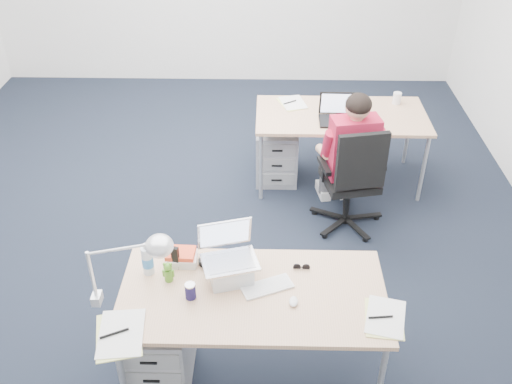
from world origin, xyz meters
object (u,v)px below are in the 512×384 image
at_px(sunglasses, 302,267).
at_px(dark_laptop, 340,109).
at_px(water_bottle, 147,258).
at_px(computer_mouse, 294,302).
at_px(can_koozie, 190,291).
at_px(cordless_phone, 175,258).
at_px(drawer_pedestal_near, 159,347).
at_px(office_chair, 349,198).
at_px(far_cup, 397,98).
at_px(seated_person, 347,155).
at_px(desk_far, 341,119).
at_px(headphones, 218,264).
at_px(book_stack, 182,257).
at_px(bear_figurine, 168,271).
at_px(drawer_pedestal_far, 277,153).
at_px(desk_lamp, 118,270).
at_px(wireless_keyboard, 267,287).
at_px(silver_laptop, 230,256).
at_px(desk_near, 253,298).

height_order(sunglasses, dark_laptop, dark_laptop).
bearing_deg(water_bottle, dark_laptop, 56.01).
distance_m(computer_mouse, sunglasses, 0.31).
height_order(can_koozie, cordless_phone, cordless_phone).
bearing_deg(dark_laptop, drawer_pedestal_near, -119.77).
height_order(office_chair, far_cup, office_chair).
bearing_deg(can_koozie, sunglasses, 21.78).
bearing_deg(seated_person, can_koozie, -131.74).
relative_size(desk_far, far_cup, 14.22).
bearing_deg(dark_laptop, water_bottle, -123.17).
relative_size(headphones, sunglasses, 2.34).
relative_size(book_stack, far_cup, 1.72).
relative_size(bear_figurine, dark_laptop, 0.38).
bearing_deg(book_stack, cordless_phone, -117.70).
relative_size(book_stack, sunglasses, 1.80).
height_order(desk_far, drawer_pedestal_far, desk_far).
xyz_separation_m(water_bottle, far_cup, (1.97, 2.46, -0.06)).
xyz_separation_m(seated_person, headphones, (-1.00, -1.58, 0.13)).
distance_m(headphones, dark_laptop, 2.21).
height_order(cordless_phone, desk_lamp, desk_lamp).
relative_size(office_chair, drawer_pedestal_far, 1.86).
bearing_deg(wireless_keyboard, dark_laptop, 49.87).
bearing_deg(computer_mouse, headphones, 152.12).
xyz_separation_m(water_bottle, book_stack, (0.19, 0.10, -0.07)).
bearing_deg(silver_laptop, can_koozie, -158.60).
distance_m(bear_figurine, book_stack, 0.18).
xyz_separation_m(wireless_keyboard, dark_laptop, (0.65, 2.17, 0.13)).
distance_m(computer_mouse, headphones, 0.56).
bearing_deg(book_stack, wireless_keyboard, -21.72).
bearing_deg(bear_figurine, desk_lamp, -153.02).
xyz_separation_m(drawer_pedestal_near, dark_laptop, (1.33, 2.25, 0.59)).
bearing_deg(drawer_pedestal_far, cordless_phone, -106.48).
bearing_deg(computer_mouse, water_bottle, 170.23).
distance_m(computer_mouse, far_cup, 2.91).
height_order(bear_figurine, dark_laptop, dark_laptop).
bearing_deg(desk_lamp, sunglasses, 36.52).
relative_size(water_bottle, bear_figurine, 1.62).
xyz_separation_m(desk_far, cordless_phone, (-1.26, -2.17, 0.13)).
height_order(can_koozie, dark_laptop, dark_laptop).
bearing_deg(drawer_pedestal_far, book_stack, -106.18).
bearing_deg(headphones, drawer_pedestal_far, 94.13).
distance_m(water_bottle, far_cup, 3.15).
bearing_deg(office_chair, drawer_pedestal_near, -141.27).
bearing_deg(drawer_pedestal_far, drawer_pedestal_near, -107.35).
distance_m(desk_near, dark_laptop, 2.34).
bearing_deg(silver_laptop, office_chair, 42.32).
height_order(headphones, sunglasses, headphones).
bearing_deg(drawer_pedestal_near, can_koozie, -1.18).
bearing_deg(far_cup, water_bottle, -128.79).
height_order(headphones, desk_lamp, desk_lamp).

